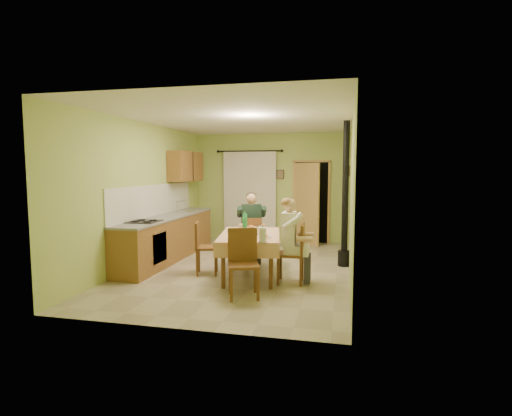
% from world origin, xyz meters
% --- Properties ---
extents(floor, '(4.00, 6.00, 0.01)m').
position_xyz_m(floor, '(0.00, 0.00, 0.00)').
color(floor, tan).
rests_on(floor, ground).
extents(room_shell, '(4.04, 6.04, 2.82)m').
position_xyz_m(room_shell, '(0.00, 0.00, 1.82)').
color(room_shell, '#ADC465').
rests_on(room_shell, ground).
extents(kitchen_run, '(0.64, 3.64, 1.56)m').
position_xyz_m(kitchen_run, '(-1.71, 0.40, 0.48)').
color(kitchen_run, brown).
rests_on(kitchen_run, ground).
extents(upper_cabinets, '(0.35, 1.40, 0.70)m').
position_xyz_m(upper_cabinets, '(-1.82, 1.70, 1.95)').
color(upper_cabinets, brown).
rests_on(upper_cabinets, room_shell).
extents(curtain, '(1.70, 0.07, 2.22)m').
position_xyz_m(curtain, '(-0.55, 2.90, 1.26)').
color(curtain, black).
rests_on(curtain, ground).
extents(doorway, '(0.96, 0.56, 2.15)m').
position_xyz_m(doorway, '(1.01, 2.85, 1.05)').
color(doorway, black).
rests_on(doorway, ground).
extents(dining_table, '(1.29, 1.85, 0.76)m').
position_xyz_m(dining_table, '(0.29, -0.57, 0.38)').
color(dining_table, tan).
rests_on(dining_table, ground).
extents(tableware, '(0.91, 1.60, 0.33)m').
position_xyz_m(tableware, '(0.32, -0.67, 0.83)').
color(tableware, white).
rests_on(tableware, dining_table).
extents(chair_far, '(0.47, 0.47, 0.93)m').
position_xyz_m(chair_far, '(0.08, 0.46, 0.29)').
color(chair_far, brown).
rests_on(chair_far, ground).
extents(chair_near, '(0.56, 0.56, 1.01)m').
position_xyz_m(chair_near, '(0.46, -1.67, 0.29)').
color(chair_near, brown).
rests_on(chair_near, ground).
extents(chair_right, '(0.44, 0.44, 0.99)m').
position_xyz_m(chair_right, '(1.05, -0.79, 0.29)').
color(chair_right, brown).
rests_on(chair_right, ground).
extents(chair_left, '(0.47, 0.47, 0.94)m').
position_xyz_m(chair_left, '(-0.52, -0.56, 0.29)').
color(chair_left, brown).
rests_on(chair_left, ground).
extents(man_far, '(0.64, 0.57, 1.39)m').
position_xyz_m(man_far, '(0.08, 0.47, 0.88)').
color(man_far, '#192D23').
rests_on(man_far, chair_far).
extents(man_right, '(0.47, 0.59, 1.39)m').
position_xyz_m(man_right, '(1.04, -0.79, 0.88)').
color(man_right, silver).
rests_on(man_right, chair_right).
extents(stove_flue, '(0.24, 0.24, 2.80)m').
position_xyz_m(stove_flue, '(1.90, 0.60, 1.02)').
color(stove_flue, black).
rests_on(stove_flue, ground).
extents(picture_back, '(0.19, 0.03, 0.23)m').
position_xyz_m(picture_back, '(0.25, 2.97, 1.75)').
color(picture_back, black).
rests_on(picture_back, room_shell).
extents(picture_right, '(0.03, 0.31, 0.21)m').
position_xyz_m(picture_right, '(1.97, 1.20, 1.85)').
color(picture_right, brown).
rests_on(picture_right, room_shell).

